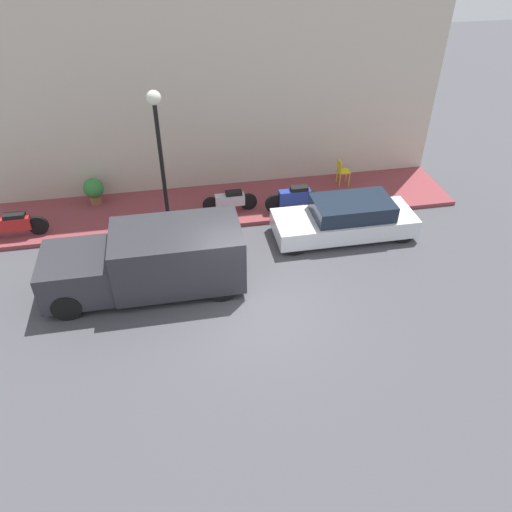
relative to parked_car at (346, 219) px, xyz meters
name	(u,v)px	position (x,y,z in m)	size (l,w,h in m)	color
ground_plane	(254,305)	(-2.68, 3.33, -0.58)	(60.00, 60.00, 0.00)	#47474C
sidewalk	(227,205)	(2.36, 3.33, -0.51)	(2.68, 15.18, 0.14)	brown
building_facade	(216,81)	(3.85, 3.33, 3.13)	(0.30, 15.18, 7.42)	beige
parked_car	(346,219)	(0.00, 0.00, 0.00)	(1.60, 4.27, 1.20)	silver
delivery_van	(148,261)	(-1.46, 5.89, 0.32)	(1.92, 5.09, 1.73)	#2D2D33
motorcycle_red	(12,224)	(1.56, 9.90, -0.01)	(0.30, 2.07, 0.78)	#B21E1E
scooter_silver	(230,200)	(1.83, 3.28, -0.05)	(0.30, 1.78, 0.71)	#B7B7BF
motorcycle_blue	(295,198)	(1.46, 1.23, 0.03)	(0.30, 1.92, 0.87)	navy
streetlamp	(158,134)	(1.23, 5.29, 2.62)	(0.40, 0.40, 4.26)	black
potted_plant	(94,190)	(3.12, 7.62, 0.07)	(0.66, 0.66, 0.90)	brown
cafe_chair	(342,170)	(2.92, -0.84, 0.09)	(0.40, 0.40, 0.90)	yellow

